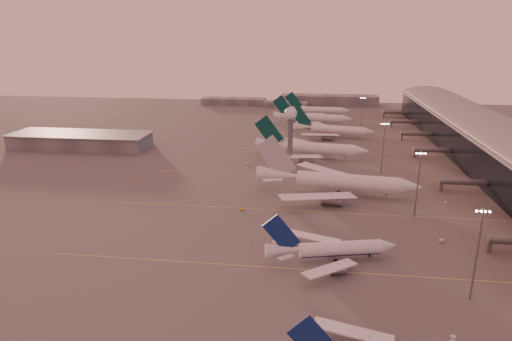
# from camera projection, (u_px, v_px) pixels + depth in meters

# --- Properties ---
(ground) EXTENTS (700.00, 700.00, 0.00)m
(ground) POSITION_uv_depth(u_px,v_px,m) (245.00, 284.00, 123.17)
(ground) COLOR #585656
(ground) RESTS_ON ground
(taxiway_markings) EXTENTS (180.00, 185.25, 0.02)m
(taxiway_markings) POSITION_uv_depth(u_px,v_px,m) (345.00, 212.00, 172.61)
(taxiway_markings) COLOR #D8D14C
(taxiway_markings) RESTS_ON ground
(terminal) EXTENTS (57.00, 362.00, 23.04)m
(terminal) POSITION_uv_depth(u_px,v_px,m) (511.00, 156.00, 211.26)
(terminal) COLOR black
(terminal) RESTS_ON ground
(hangar) EXTENTS (82.00, 27.00, 8.50)m
(hangar) POSITION_uv_depth(u_px,v_px,m) (81.00, 140.00, 269.74)
(hangar) COLOR #5B5E62
(hangar) RESTS_ON ground
(radar_tower) EXTENTS (6.40, 6.40, 31.10)m
(radar_tower) POSITION_uv_depth(u_px,v_px,m) (290.00, 124.00, 230.44)
(radar_tower) COLOR slate
(radar_tower) RESTS_ON ground
(mast_a) EXTENTS (3.60, 0.56, 25.00)m
(mast_a) POSITION_uv_depth(u_px,v_px,m) (477.00, 251.00, 112.00)
(mast_a) COLOR slate
(mast_a) RESTS_ON ground
(mast_b) EXTENTS (3.60, 0.56, 25.00)m
(mast_b) POSITION_uv_depth(u_px,v_px,m) (418.00, 181.00, 164.60)
(mast_b) COLOR slate
(mast_b) RESTS_ON ground
(mast_c) EXTENTS (3.60, 0.56, 25.00)m
(mast_c) POSITION_uv_depth(u_px,v_px,m) (383.00, 145.00, 217.43)
(mast_c) COLOR slate
(mast_c) RESTS_ON ground
(mast_d) EXTENTS (3.60, 0.56, 25.00)m
(mast_d) POSITION_uv_depth(u_px,v_px,m) (362.00, 114.00, 303.13)
(mast_d) COLOR slate
(mast_d) RESTS_ON ground
(distant_horizon) EXTENTS (165.00, 37.50, 9.00)m
(distant_horizon) POSITION_uv_depth(u_px,v_px,m) (300.00, 101.00, 430.42)
(distant_horizon) COLOR #5B5E62
(distant_horizon) RESTS_ON ground
(narrowbody_mid) EXTENTS (39.69, 31.29, 15.79)m
(narrowbody_mid) POSITION_uv_depth(u_px,v_px,m) (331.00, 251.00, 134.73)
(narrowbody_mid) COLOR white
(narrowbody_mid) RESTS_ON ground
(widebody_white) EXTENTS (68.52, 54.59, 24.15)m
(widebody_white) POSITION_uv_depth(u_px,v_px,m) (337.00, 185.00, 190.42)
(widebody_white) COLOR white
(widebody_white) RESTS_ON ground
(greentail_a) EXTENTS (61.61, 49.47, 22.43)m
(greentail_a) POSITION_uv_depth(u_px,v_px,m) (311.00, 151.00, 246.87)
(greentail_a) COLOR white
(greentail_a) RESTS_ON ground
(greentail_b) EXTENTS (54.66, 43.72, 20.07)m
(greentail_b) POSITION_uv_depth(u_px,v_px,m) (331.00, 131.00, 297.59)
(greentail_b) COLOR white
(greentail_b) RESTS_ON ground
(greentail_c) EXTENTS (58.93, 47.42, 21.41)m
(greentail_c) POSITION_uv_depth(u_px,v_px,m) (313.00, 120.00, 336.71)
(greentail_c) COLOR white
(greentail_c) RESTS_ON ground
(greentail_d) EXTENTS (52.99, 42.73, 19.24)m
(greentail_d) POSITION_uv_depth(u_px,v_px,m) (318.00, 112.00, 374.01)
(greentail_d) COLOR white
(greentail_d) RESTS_ON ground
(gsv_catering_a) EXTENTS (5.19, 2.60, 4.19)m
(gsv_catering_a) POSITION_uv_depth(u_px,v_px,m) (455.00, 332.00, 99.87)
(gsv_catering_a) COLOR silver
(gsv_catering_a) RESTS_ON ground
(gsv_tug_mid) EXTENTS (3.68, 4.05, 0.99)m
(gsv_tug_mid) POSITION_uv_depth(u_px,v_px,m) (275.00, 251.00, 140.96)
(gsv_tug_mid) COLOR gold
(gsv_tug_mid) RESTS_ON ground
(gsv_truck_b) EXTENTS (6.35, 2.92, 2.47)m
(gsv_truck_b) POSITION_uv_depth(u_px,v_px,m) (443.00, 239.00, 147.07)
(gsv_truck_b) COLOR silver
(gsv_truck_b) RESTS_ON ground
(gsv_truck_c) EXTENTS (4.49, 4.60, 1.91)m
(gsv_truck_c) POSITION_uv_depth(u_px,v_px,m) (242.00, 208.00, 174.26)
(gsv_truck_c) COLOR gold
(gsv_truck_c) RESTS_ON ground
(gsv_catering_b) EXTENTS (4.84, 3.48, 3.63)m
(gsv_catering_b) POSITION_uv_depth(u_px,v_px,m) (447.00, 200.00, 180.56)
(gsv_catering_b) COLOR silver
(gsv_catering_b) RESTS_ON ground
(gsv_truck_d) EXTENTS (3.73, 6.05, 2.30)m
(gsv_truck_d) POSITION_uv_depth(u_px,v_px,m) (247.00, 163.00, 234.59)
(gsv_truck_d) COLOR silver
(gsv_truck_d) RESTS_ON ground
(gsv_tug_hangar) EXTENTS (3.89, 3.22, 0.96)m
(gsv_tug_hangar) POSITION_uv_depth(u_px,v_px,m) (352.00, 148.00, 268.26)
(gsv_tug_hangar) COLOR gold
(gsv_tug_hangar) RESTS_ON ground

